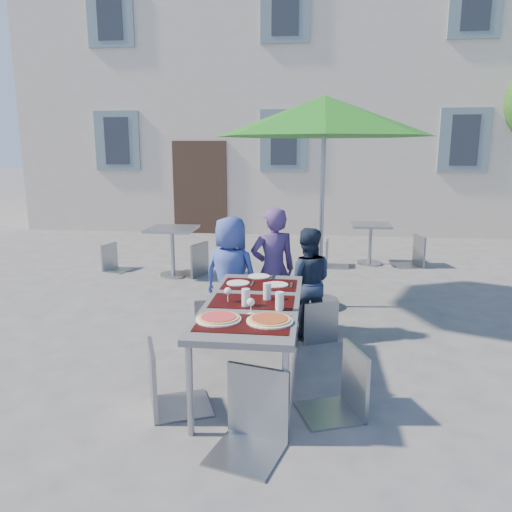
# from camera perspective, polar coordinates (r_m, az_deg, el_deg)

# --- Properties ---
(ground) EXTENTS (90.00, 90.00, 0.00)m
(ground) POSITION_cam_1_polar(r_m,az_deg,el_deg) (4.83, -3.02, -12.76)
(ground) COLOR #4C4C4E
(ground) RESTS_ON ground
(building) EXTENTS (13.60, 8.20, 11.10)m
(building) POSITION_cam_1_polar(r_m,az_deg,el_deg) (16.07, 4.32, 22.31)
(building) COLOR beige
(building) RESTS_ON ground
(dining_table) EXTENTS (0.80, 1.85, 0.76)m
(dining_table) POSITION_cam_1_polar(r_m,az_deg,el_deg) (4.30, -0.41, -5.95)
(dining_table) COLOR #403F44
(dining_table) RESTS_ON ground
(pizza_near_left) EXTENTS (0.35, 0.35, 0.03)m
(pizza_near_left) POSITION_cam_1_polar(r_m,az_deg,el_deg) (3.84, -4.31, -7.09)
(pizza_near_left) COLOR white
(pizza_near_left) RESTS_ON dining_table
(pizza_near_right) EXTENTS (0.36, 0.36, 0.03)m
(pizza_near_right) POSITION_cam_1_polar(r_m,az_deg,el_deg) (3.79, 1.58, -7.31)
(pizza_near_right) COLOR white
(pizza_near_right) RESTS_ON dining_table
(glassware) EXTENTS (0.52, 0.46, 0.15)m
(glassware) POSITION_cam_1_polar(r_m,az_deg,el_deg) (4.16, 0.35, -4.68)
(glassware) COLOR silver
(glassware) RESTS_ON dining_table
(place_settings) EXTENTS (0.64, 0.51, 0.01)m
(place_settings) POSITION_cam_1_polar(r_m,az_deg,el_deg) (4.89, 0.26, -2.89)
(place_settings) COLOR white
(place_settings) RESTS_ON dining_table
(child_0) EXTENTS (0.74, 0.59, 1.32)m
(child_0) POSITION_cam_1_polar(r_m,az_deg,el_deg) (5.50, -2.90, -2.27)
(child_0) COLOR #364996
(child_0) RESTS_ON ground
(child_1) EXTENTS (0.60, 0.49, 1.41)m
(child_1) POSITION_cam_1_polar(r_m,az_deg,el_deg) (5.57, 1.97, -1.61)
(child_1) COLOR #4B356C
(child_1) RESTS_ON ground
(child_2) EXTENTS (0.60, 0.37, 1.21)m
(child_2) POSITION_cam_1_polar(r_m,az_deg,el_deg) (5.47, 5.80, -3.01)
(child_2) COLOR #1B263D
(child_2) RESTS_ON ground
(chair_0) EXTENTS (0.53, 0.54, 0.96)m
(chair_0) POSITION_cam_1_polar(r_m,az_deg,el_deg) (5.26, -4.86, -4.09)
(chair_0) COLOR gray
(chair_0) RESTS_ON ground
(chair_1) EXTENTS (0.48, 0.48, 0.99)m
(chair_1) POSITION_cam_1_polar(r_m,az_deg,el_deg) (5.40, 2.20, -3.42)
(chair_1) COLOR #92979D
(chair_1) RESTS_ON ground
(chair_2) EXTENTS (0.51, 0.51, 0.87)m
(chair_2) POSITION_cam_1_polar(r_m,az_deg,el_deg) (5.35, 7.15, -4.51)
(chair_2) COLOR gray
(chair_2) RESTS_ON ground
(chair_3) EXTENTS (0.60, 0.60, 1.03)m
(chair_3) POSITION_cam_1_polar(r_m,az_deg,el_deg) (3.96, -10.37, -9.15)
(chair_3) COLOR gray
(chair_3) RESTS_ON ground
(chair_4) EXTENTS (0.57, 0.57, 1.00)m
(chair_4) POSITION_cam_1_polar(r_m,az_deg,el_deg) (3.92, 10.06, -9.68)
(chair_4) COLOR #90969B
(chair_4) RESTS_ON ground
(chair_5) EXTENTS (0.57, 0.57, 1.04)m
(chair_5) POSITION_cam_1_polar(r_m,az_deg,el_deg) (3.43, -0.46, -12.21)
(chair_5) COLOR gray
(chair_5) RESTS_ON ground
(patio_umbrella) EXTENTS (2.68, 2.68, 2.66)m
(patio_umbrella) POSITION_cam_1_polar(r_m,az_deg,el_deg) (6.32, 7.83, 15.38)
(patio_umbrella) COLOR #A1A3A9
(patio_umbrella) RESTS_ON ground
(cafe_table_0) EXTENTS (0.74, 0.74, 0.80)m
(cafe_table_0) POSITION_cam_1_polar(r_m,az_deg,el_deg) (8.10, -9.52, 1.59)
(cafe_table_0) COLOR #A1A3A9
(cafe_table_0) RESTS_ON ground
(bg_chair_l_0) EXTENTS (0.49, 0.48, 0.86)m
(bg_chair_l_0) POSITION_cam_1_polar(r_m,az_deg,el_deg) (8.73, -16.07, 1.61)
(bg_chair_l_0) COLOR #8F969A
(bg_chair_l_0) RESTS_ON ground
(bg_chair_r_0) EXTENTS (0.60, 0.60, 1.03)m
(bg_chair_r_0) POSITION_cam_1_polar(r_m,az_deg,el_deg) (8.08, -7.12, 1.98)
(bg_chair_r_0) COLOR gray
(bg_chair_r_0) RESTS_ON ground
(cafe_table_1) EXTENTS (0.68, 0.68, 0.72)m
(cafe_table_1) POSITION_cam_1_polar(r_m,az_deg,el_deg) (9.08, 12.95, 2.10)
(cafe_table_1) COLOR #A1A3A9
(cafe_table_1) RESTS_ON ground
(bg_chair_l_1) EXTENTS (0.42, 0.42, 0.89)m
(bg_chair_l_1) POSITION_cam_1_polar(r_m,az_deg,el_deg) (8.74, 8.79, 2.10)
(bg_chair_l_1) COLOR gray
(bg_chair_l_1) RESTS_ON ground
(bg_chair_r_1) EXTENTS (0.55, 0.54, 1.02)m
(bg_chair_r_1) POSITION_cam_1_polar(r_m,az_deg,el_deg) (9.12, 17.67, 2.62)
(bg_chair_r_1) COLOR gray
(bg_chair_r_1) RESTS_ON ground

